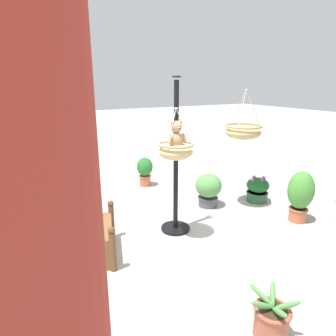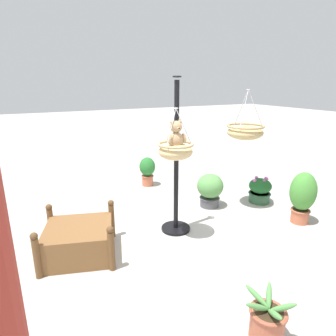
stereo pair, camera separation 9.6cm
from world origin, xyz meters
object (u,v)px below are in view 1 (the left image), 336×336
display_pole_central (176,188)px  hanging_basket_left_high (243,131)px  potted_plant_bushy_green (271,319)px  hanging_basket_with_teddy (176,150)px  wooden_planter_box (79,241)px  teddy_bear (177,137)px  potted_plant_fern_front (300,194)px  potted_plant_conical_shrub (145,170)px  potted_plant_tall_leafy (257,189)px  potted_plant_flowering_red (208,189)px

display_pole_central → hanging_basket_left_high: (-1.42, -0.19, 0.70)m
hanging_basket_left_high → potted_plant_bushy_green: hanging_basket_left_high is taller
hanging_basket_with_teddy → wooden_planter_box: size_ratio=0.61×
teddy_bear → hanging_basket_left_high: bearing=-163.7°
display_pole_central → potted_plant_fern_front: display_pole_central is taller
potted_plant_conical_shrub → potted_plant_bushy_green: bearing=81.2°
display_pole_central → potted_plant_conical_shrub: bearing=-101.3°
hanging_basket_with_teddy → hanging_basket_left_high: 1.63m
potted_plant_tall_leafy → potted_plant_flowering_red: bearing=-15.4°
hanging_basket_left_high → potted_plant_fern_front: size_ratio=0.97×
teddy_bear → potted_plant_fern_front: (-2.05, 0.43, -1.03)m
potted_plant_fern_front → potted_plant_conical_shrub: 3.12m
potted_plant_fern_front → hanging_basket_with_teddy: bearing=-12.4°
display_pole_central → hanging_basket_left_high: size_ratio=2.76×
potted_plant_tall_leafy → potted_plant_conical_shrub: 2.36m
hanging_basket_left_high → potted_plant_fern_front: 1.37m
hanging_basket_left_high → potted_plant_bushy_green: bearing=54.1°
potted_plant_fern_front → potted_plant_bushy_green: 2.57m
potted_plant_fern_front → potted_plant_tall_leafy: 0.96m
potted_plant_flowering_red → potted_plant_conical_shrub: (0.56, -1.54, 0.02)m
display_pole_central → potted_plant_flowering_red: size_ratio=3.69×
potted_plant_conical_shrub → potted_plant_fern_front: bearing=118.7°
potted_plant_fern_front → potted_plant_conical_shrub: (1.49, -2.73, -0.11)m
display_pole_central → potted_plant_conical_shrub: 2.10m
teddy_bear → hanging_basket_left_high: (-1.57, -0.46, -0.11)m
display_pole_central → wooden_planter_box: size_ratio=2.02×
hanging_basket_with_teddy → teddy_bear: 0.18m
potted_plant_conical_shrub → display_pole_central: bearing=78.7°
hanging_basket_left_high → potted_plant_conical_shrub: 2.34m
potted_plant_bushy_green → potted_plant_conical_shrub: 4.18m
wooden_planter_box → potted_plant_conical_shrub: (-1.85, -2.05, 0.13)m
display_pole_central → wooden_planter_box: 1.52m
display_pole_central → potted_plant_tall_leafy: 1.99m
hanging_basket_with_teddy → potted_plant_tall_leafy: hanging_basket_with_teddy is taller
potted_plant_tall_leafy → potted_plant_conical_shrub: size_ratio=0.76×
wooden_planter_box → potted_plant_tall_leafy: wooden_planter_box is taller
teddy_bear → potted_plant_tall_leafy: (-2.07, -0.50, -1.26)m
potted_plant_flowering_red → potted_plant_conical_shrub: potted_plant_conical_shrub is taller
wooden_planter_box → potted_plant_flowering_red: (-2.41, -0.51, 0.11)m
potted_plant_flowering_red → potted_plant_bushy_green: 2.86m
potted_plant_flowering_red → potted_plant_tall_leafy: 1.00m
wooden_planter_box → hanging_basket_with_teddy: bearing=170.1°
display_pole_central → hanging_basket_left_high: bearing=-172.5°
hanging_basket_with_teddy → potted_plant_flowering_red: (-1.12, -0.74, -0.99)m
teddy_bear → potted_plant_conical_shrub: teddy_bear is taller
hanging_basket_left_high → potted_plant_bushy_green: 3.07m
wooden_planter_box → potted_plant_tall_leafy: 3.38m
hanging_basket_left_high → wooden_planter_box: hanging_basket_left_high is taller
display_pole_central → teddy_bear: display_pole_central is taller
hanging_basket_with_teddy → wooden_planter_box: (1.29, -0.23, -1.10)m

